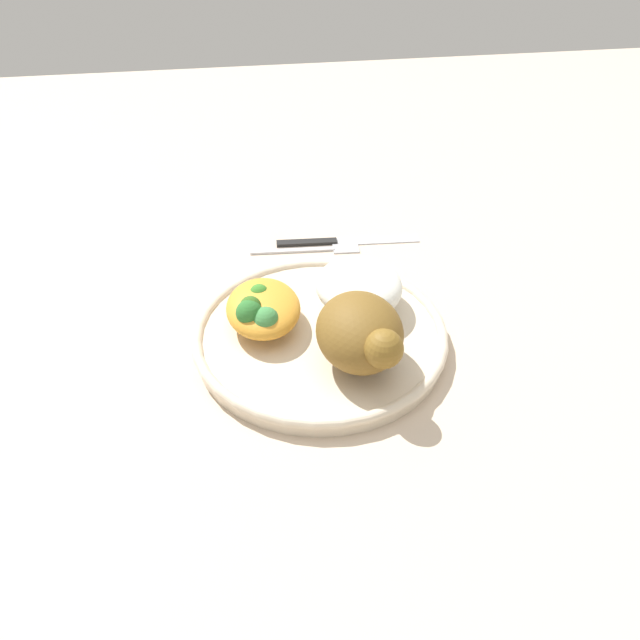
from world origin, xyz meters
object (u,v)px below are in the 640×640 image
Objects in this scene: mac_cheese_with_broccoli at (262,309)px; fork at (312,249)px; roasted_chicken at (361,333)px; rice_pile at (359,286)px; knife at (336,240)px; plate at (320,335)px.

fork is at bearing 155.29° from mac_cheese_with_broccoli.
roasted_chicken is 0.09m from rice_pile.
knife is at bearing 148.56° from mac_cheese_with_broccoli.
rice_pile is at bearing 127.06° from plate.
rice_pile is 0.11m from mac_cheese_with_broccoli.
mac_cheese_with_broccoli is (0.02, -0.11, -0.00)m from rice_pile.
plate is 1.41× the size of knife.
rice_pile reaches higher than mac_cheese_with_broccoli.
knife is at bearing 165.23° from plate.
fork is 0.75× the size of knife.
plate is 0.18m from fork.
roasted_chicken is 0.12m from mac_cheese_with_broccoli.
roasted_chicken is at bearing -10.63° from rice_pile.
knife is (-0.20, 0.05, -0.01)m from plate.
plate is 0.08m from roasted_chicken.
roasted_chicken reaches higher than mac_cheese_with_broccoli.
plate is at bearing -5.62° from fork.
roasted_chicken is at bearing 50.54° from mac_cheese_with_broccoli.
knife is at bearing 178.59° from rice_pile.
rice_pile reaches higher than plate.
plate is at bearing 73.35° from mac_cheese_with_broccoli.
roasted_chicken reaches higher than plate.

